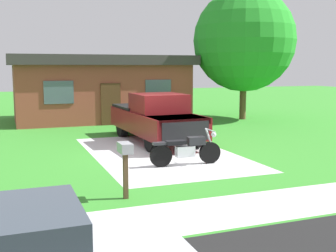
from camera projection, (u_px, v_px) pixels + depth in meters
name	position (u px, v px, depth m)	size (l,w,h in m)	color
ground_plane	(161.00, 153.00, 14.50)	(80.00, 80.00, 0.00)	#358A2B
driveway_pad	(161.00, 153.00, 14.50)	(4.55, 7.59, 0.01)	silver
sidewalk_strip	(257.00, 206.00, 8.95)	(36.00, 1.80, 0.01)	silver
motorcycle	(186.00, 150.00, 12.65)	(2.21, 0.70, 1.09)	black
pickup_truck	(155.00, 117.00, 16.59)	(2.20, 5.69, 1.90)	black
mailbox	(125.00, 155.00, 9.36)	(0.26, 0.48, 1.26)	#4C3823
shade_tree	(244.00, 40.00, 23.29)	(5.59, 5.59, 7.14)	brown
neighbor_house	(100.00, 87.00, 23.53)	(9.60, 5.60, 3.50)	brown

